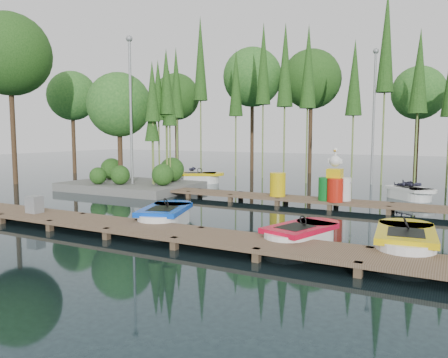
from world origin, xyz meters
The scene contains 16 objects.
ground_plane centered at (0.00, 0.00, 0.00)m, with size 90.00×90.00×0.00m, color #1A2C31.
near_dock centered at (0.00, -4.50, 0.23)m, with size 18.00×1.50×0.50m.
far_dock centered at (1.00, 2.50, 0.23)m, with size 15.00×1.20×0.50m.
island centered at (-6.30, 3.29, 3.18)m, with size 6.20×4.20×6.75m.
tree_screen centered at (-2.04, 10.60, 6.12)m, with size 34.42×18.53×10.31m.
lamp_island centered at (-5.50, 2.50, 4.26)m, with size 0.30×0.30×7.25m.
lamp_rear centered at (4.00, 11.00, 4.26)m, with size 0.30×0.30×7.25m.
boat_blue centered at (0.34, -2.97, 0.26)m, with size 1.96×2.91×0.90m.
boat_red centered at (4.71, -3.34, 0.23)m, with size 1.76×2.62×0.81m.
boat_yellow_near centered at (7.09, -3.03, 0.27)m, with size 1.52×2.89×0.93m.
boat_yellow_far centered at (-4.73, 7.19, 0.29)m, with size 3.00×2.27×1.37m.
boat_white_far centered at (6.35, 6.23, 0.25)m, with size 2.48×2.42×1.13m.
utility_cabinet centered at (-3.56, -4.50, 0.57)m, with size 0.43×0.37×0.53m, color gray.
yellow_barrel centered at (1.84, 2.50, 0.77)m, with size 0.62×0.62×0.93m, color #DAB80B.
drum_cluster centered at (4.13, 2.35, 0.88)m, with size 1.14×1.04×1.96m.
seagull_post centered at (4.53, 2.50, 0.83)m, with size 0.49×0.27×0.79m.
Camera 1 is at (8.02, -13.60, 2.78)m, focal length 35.00 mm.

